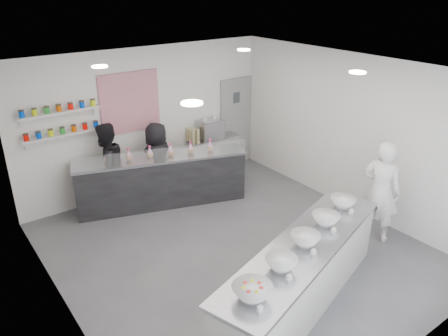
# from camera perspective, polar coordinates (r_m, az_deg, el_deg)

# --- Properties ---
(floor) EXTENTS (6.00, 6.00, 0.00)m
(floor) POSITION_cam_1_polar(r_m,az_deg,el_deg) (7.52, 1.46, -10.51)
(floor) COLOR #515156
(floor) RESTS_ON ground
(ceiling) EXTENTS (6.00, 6.00, 0.00)m
(ceiling) POSITION_cam_1_polar(r_m,az_deg,el_deg) (6.34, 1.74, 12.53)
(ceiling) COLOR white
(ceiling) RESTS_ON floor
(back_wall) EXTENTS (5.50, 0.00, 5.50)m
(back_wall) POSITION_cam_1_polar(r_m,az_deg,el_deg) (9.19, -10.02, 6.07)
(back_wall) COLOR white
(back_wall) RESTS_ON floor
(left_wall) EXTENTS (0.00, 6.00, 6.00)m
(left_wall) POSITION_cam_1_polar(r_m,az_deg,el_deg) (5.71, -20.93, -6.57)
(left_wall) COLOR white
(left_wall) RESTS_ON floor
(right_wall) EXTENTS (0.00, 6.00, 6.00)m
(right_wall) POSITION_cam_1_polar(r_m,az_deg,el_deg) (8.65, 16.18, 4.36)
(right_wall) COLOR white
(right_wall) RESTS_ON floor
(back_door) EXTENTS (0.88, 0.04, 2.10)m
(back_door) POSITION_cam_1_polar(r_m,az_deg,el_deg) (10.47, 1.54, 6.02)
(back_door) COLOR gray
(back_door) RESTS_ON floor
(pattern_panel) EXTENTS (1.25, 0.03, 1.20)m
(pattern_panel) POSITION_cam_1_polar(r_m,az_deg,el_deg) (8.91, -12.17, 8.35)
(pattern_panel) COLOR #AE1038
(pattern_panel) RESTS_ON back_wall
(jar_shelf_lower) EXTENTS (1.45, 0.22, 0.04)m
(jar_shelf_lower) POSITION_cam_1_polar(r_m,az_deg,el_deg) (8.49, -20.32, 4.16)
(jar_shelf_lower) COLOR silver
(jar_shelf_lower) RESTS_ON back_wall
(jar_shelf_upper) EXTENTS (1.45, 0.22, 0.04)m
(jar_shelf_upper) POSITION_cam_1_polar(r_m,az_deg,el_deg) (8.37, -20.72, 6.86)
(jar_shelf_upper) COLOR silver
(jar_shelf_upper) RESTS_ON back_wall
(preserve_jars) EXTENTS (1.45, 0.10, 0.56)m
(preserve_jars) POSITION_cam_1_polar(r_m,az_deg,el_deg) (8.39, -20.55, 5.92)
(preserve_jars) COLOR #F50900
(preserve_jars) RESTS_ON jar_shelf_lower
(downlight_0) EXTENTS (0.24, 0.24, 0.02)m
(downlight_0) POSITION_cam_1_polar(r_m,az_deg,el_deg) (4.76, -4.22, 8.45)
(downlight_0) COLOR white
(downlight_0) RESTS_ON ceiling
(downlight_1) EXTENTS (0.24, 0.24, 0.02)m
(downlight_1) POSITION_cam_1_polar(r_m,az_deg,el_deg) (6.65, 17.06, 11.87)
(downlight_1) COLOR white
(downlight_1) RESTS_ON ceiling
(downlight_2) EXTENTS (0.24, 0.24, 0.02)m
(downlight_2) POSITION_cam_1_polar(r_m,az_deg,el_deg) (7.05, -15.92, 12.63)
(downlight_2) COLOR white
(downlight_2) RESTS_ON ceiling
(downlight_3) EXTENTS (0.24, 0.24, 0.02)m
(downlight_3) POSITION_cam_1_polar(r_m,az_deg,el_deg) (8.44, 2.58, 15.17)
(downlight_3) COLOR white
(downlight_3) RESTS_ON ceiling
(prep_counter) EXTENTS (3.58, 1.82, 0.96)m
(prep_counter) POSITION_cam_1_polar(r_m,az_deg,el_deg) (6.27, 10.18, -13.49)
(prep_counter) COLOR #A0A09B
(prep_counter) RESTS_ON floor
(back_bar) EXTENTS (3.36, 1.64, 1.03)m
(back_bar) POSITION_cam_1_polar(r_m,az_deg,el_deg) (8.74, -8.09, -1.67)
(back_bar) COLOR black
(back_bar) RESTS_ON floor
(sneeze_guard) EXTENTS (3.12, 1.06, 0.28)m
(sneeze_guard) POSITION_cam_1_polar(r_m,az_deg,el_deg) (8.22, -7.98, 1.64)
(sneeze_guard) COLOR white
(sneeze_guard) RESTS_ON back_bar
(espresso_ledge) EXTENTS (1.18, 0.38, 0.88)m
(espresso_ledge) POSITION_cam_1_polar(r_m,az_deg,el_deg) (10.12, -1.20, 1.69)
(espresso_ledge) COLOR #A0A09B
(espresso_ledge) RESTS_ON floor
(espresso_machine) EXTENTS (0.55, 0.38, 0.42)m
(espresso_machine) POSITION_cam_1_polar(r_m,az_deg,el_deg) (9.82, -1.83, 5.03)
(espresso_machine) COLOR #93969E
(espresso_machine) RESTS_ON espresso_ledge
(cup_stacks) EXTENTS (0.24, 0.24, 0.31)m
(cup_stacks) POSITION_cam_1_polar(r_m,az_deg,el_deg) (9.62, -3.91, 4.23)
(cup_stacks) COLOR tan
(cup_stacks) RESTS_ON espresso_ledge
(prep_bowls) EXTENTS (3.02, 1.39, 0.16)m
(prep_bowls) POSITION_cam_1_polar(r_m,az_deg,el_deg) (5.95, 10.57, -9.19)
(prep_bowls) COLOR white
(prep_bowls) RESTS_ON prep_counter
(label_cards) EXTENTS (2.66, 0.04, 0.07)m
(label_cards) POSITION_cam_1_polar(r_m,az_deg,el_deg) (5.61, 13.13, -12.26)
(label_cards) COLOR white
(label_cards) RESTS_ON prep_counter
(cookie_bags) EXTENTS (2.06, 0.80, 0.25)m
(cookie_bags) POSITION_cam_1_polar(r_m,az_deg,el_deg) (8.49, -8.34, 2.25)
(cookie_bags) COLOR #F391C6
(cookie_bags) RESTS_ON back_bar
(woman_prep) EXTENTS (0.63, 0.76, 1.80)m
(woman_prep) POSITION_cam_1_polar(r_m,az_deg,el_deg) (7.86, 19.76, -2.87)
(woman_prep) COLOR white
(woman_prep) RESTS_ON floor
(staff_left) EXTENTS (1.04, 0.94, 1.75)m
(staff_left) POSITION_cam_1_polar(r_m,az_deg,el_deg) (8.65, -15.04, 0.05)
(staff_left) COLOR black
(staff_left) RESTS_ON floor
(staff_right) EXTENTS (0.86, 0.65, 1.59)m
(staff_right) POSITION_cam_1_polar(r_m,az_deg,el_deg) (9.00, -8.66, 0.98)
(staff_right) COLOR black
(staff_right) RESTS_ON floor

